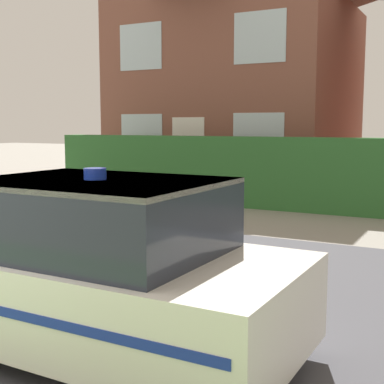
{
  "coord_description": "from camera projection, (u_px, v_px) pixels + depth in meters",
  "views": [
    {
      "loc": [
        3.64,
        -1.54,
        1.89
      ],
      "look_at": [
        0.5,
        4.35,
        1.05
      ],
      "focal_mm": 50.0,
      "sensor_mm": 36.0,
      "label": 1
    }
  ],
  "objects": [
    {
      "name": "house_left",
      "position": [
        241.0,
        69.0,
        17.14
      ],
      "size": [
        6.88,
        6.5,
        7.23
      ],
      "color": "brown",
      "rests_on": "ground"
    },
    {
      "name": "garden_hedge",
      "position": [
        322.0,
        175.0,
        11.54
      ],
      "size": [
        13.88,
        0.56,
        1.62
      ],
      "primitive_type": "cube",
      "color": "#2D662D",
      "rests_on": "ground"
    },
    {
      "name": "police_car",
      "position": [
        81.0,
        268.0,
        4.45
      ],
      "size": [
        3.85,
        1.71,
        1.54
      ],
      "rotation": [
        0.0,
        0.0,
        3.13
      ],
      "color": "black",
      "rests_on": "road_strip"
    },
    {
      "name": "road_strip",
      "position": [
        132.0,
        279.0,
        6.56
      ],
      "size": [
        28.0,
        6.22,
        0.01
      ],
      "primitive_type": "cube",
      "color": "#424247",
      "rests_on": "ground"
    }
  ]
}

